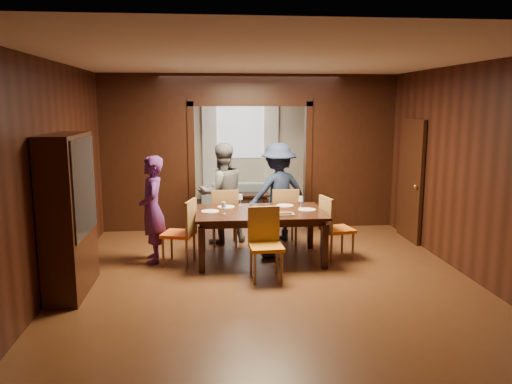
{
  "coord_description": "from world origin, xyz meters",
  "views": [
    {
      "loc": [
        -0.8,
        -7.73,
        2.36
      ],
      "look_at": [
        -0.09,
        -0.4,
        1.05
      ],
      "focal_mm": 35.0,
      "sensor_mm": 36.0,
      "label": 1
    }
  ],
  "objects": [
    {
      "name": "floor",
      "position": [
        0.0,
        0.0,
        0.0
      ],
      "size": [
        9.0,
        9.0,
        0.0
      ],
      "primitive_type": "plane",
      "color": "#572F18",
      "rests_on": "ground"
    },
    {
      "name": "ceiling",
      "position": [
        0.0,
        0.0,
        2.9
      ],
      "size": [
        5.5,
        9.0,
        0.02
      ],
      "primitive_type": "cube",
      "color": "silver",
      "rests_on": "room_walls"
    },
    {
      "name": "room_walls",
      "position": [
        0.0,
        1.89,
        1.51
      ],
      "size": [
        5.52,
        9.01,
        2.9
      ],
      "color": "black",
      "rests_on": "floor"
    },
    {
      "name": "person_purple",
      "position": [
        -1.64,
        -0.33,
        0.8
      ],
      "size": [
        0.46,
        0.63,
        1.6
      ],
      "primitive_type": "imported",
      "rotation": [
        0.0,
        0.0,
        -1.43
      ],
      "color": "#4D205E",
      "rests_on": "floor"
    },
    {
      "name": "person_grey",
      "position": [
        -0.57,
        0.63,
        0.85
      ],
      "size": [
        0.98,
        0.85,
        1.71
      ],
      "primitive_type": "imported",
      "rotation": [
        0.0,
        0.0,
        3.42
      ],
      "color": "#5B5B62",
      "rests_on": "floor"
    },
    {
      "name": "person_navy",
      "position": [
        0.41,
        0.68,
        0.85
      ],
      "size": [
        1.24,
        0.94,
        1.7
      ],
      "primitive_type": "imported",
      "rotation": [
        0.0,
        0.0,
        3.46
      ],
      "color": "#19233E",
      "rests_on": "floor"
    },
    {
      "name": "sofa",
      "position": [
        0.02,
        3.85,
        0.28
      ],
      "size": [
        1.97,
        0.83,
        0.57
      ],
      "primitive_type": "imported",
      "rotation": [
        0.0,
        0.0,
        3.11
      ],
      "color": "#97B5C6",
      "rests_on": "floor"
    },
    {
      "name": "serving_bowl",
      "position": [
        0.13,
        -0.34,
        0.8
      ],
      "size": [
        0.3,
        0.3,
        0.07
      ],
      "primitive_type": "imported",
      "color": "black",
      "rests_on": "dining_table"
    },
    {
      "name": "dining_table",
      "position": [
        -0.02,
        -0.41,
        0.38
      ],
      "size": [
        1.92,
        1.2,
        0.76
      ],
      "primitive_type": "cube",
      "color": "black",
      "rests_on": "floor"
    },
    {
      "name": "coffee_table",
      "position": [
        0.14,
        3.04,
        0.2
      ],
      "size": [
        0.8,
        0.5,
        0.4
      ],
      "primitive_type": "cube",
      "color": "black",
      "rests_on": "floor"
    },
    {
      "name": "chair_left",
      "position": [
        -1.25,
        -0.48,
        0.48
      ],
      "size": [
        0.54,
        0.54,
        0.97
      ],
      "primitive_type": null,
      "rotation": [
        0.0,
        0.0,
        -1.85
      ],
      "color": "#D74F14",
      "rests_on": "floor"
    },
    {
      "name": "chair_right",
      "position": [
        1.17,
        -0.45,
        0.48
      ],
      "size": [
        0.52,
        0.52,
        0.97
      ],
      "primitive_type": null,
      "rotation": [
        0.0,
        0.0,
        1.77
      ],
      "color": "#D56214",
      "rests_on": "floor"
    },
    {
      "name": "chair_far_l",
      "position": [
        -0.54,
        0.46,
        0.48
      ],
      "size": [
        0.46,
        0.46,
        0.97
      ],
      "primitive_type": null,
      "rotation": [
        0.0,
        0.0,
        3.18
      ],
      "color": "#EC4F16",
      "rests_on": "floor"
    },
    {
      "name": "chair_far_r",
      "position": [
        0.47,
        0.42,
        0.48
      ],
      "size": [
        0.44,
        0.44,
        0.97
      ],
      "primitive_type": null,
      "rotation": [
        0.0,
        0.0,
        3.14
      ],
      "color": "red",
      "rests_on": "floor"
    },
    {
      "name": "chair_near",
      "position": [
        -0.03,
        -1.29,
        0.48
      ],
      "size": [
        0.46,
        0.46,
        0.97
      ],
      "primitive_type": null,
      "rotation": [
        0.0,
        0.0,
        0.06
      ],
      "color": "#C97312",
      "rests_on": "floor"
    },
    {
      "name": "hutch",
      "position": [
        -2.53,
        -1.5,
        1.0
      ],
      "size": [
        0.4,
        1.2,
        2.0
      ],
      "primitive_type": "cube",
      "color": "black",
      "rests_on": "floor"
    },
    {
      "name": "door_right",
      "position": [
        2.7,
        0.5,
        1.05
      ],
      "size": [
        0.06,
        0.9,
        2.1
      ],
      "primitive_type": "cube",
      "color": "black",
      "rests_on": "floor"
    },
    {
      "name": "window_far",
      "position": [
        0.0,
        4.44,
        1.7
      ],
      "size": [
        1.2,
        0.03,
        1.3
      ],
      "primitive_type": "cube",
      "color": "silver",
      "rests_on": "back_wall"
    },
    {
      "name": "curtain_left",
      "position": [
        -0.75,
        4.4,
        1.25
      ],
      "size": [
        0.35,
        0.06,
        2.4
      ],
      "primitive_type": "cube",
      "color": "white",
      "rests_on": "back_wall"
    },
    {
      "name": "curtain_right",
      "position": [
        0.75,
        4.4,
        1.25
      ],
      "size": [
        0.35,
        0.06,
        2.4
      ],
      "primitive_type": "cube",
      "color": "white",
      "rests_on": "back_wall"
    },
    {
      "name": "plate_left",
      "position": [
        -0.78,
        -0.39,
        0.77
      ],
      "size": [
        0.27,
        0.27,
        0.01
      ],
      "primitive_type": "cylinder",
      "color": "white",
      "rests_on": "dining_table"
    },
    {
      "name": "plate_far_l",
      "position": [
        -0.53,
        -0.08,
        0.77
      ],
      "size": [
        0.27,
        0.27,
        0.01
      ],
      "primitive_type": "cylinder",
      "color": "white",
      "rests_on": "dining_table"
    },
    {
      "name": "plate_far_r",
      "position": [
        0.41,
        -0.07,
        0.77
      ],
      "size": [
        0.27,
        0.27,
        0.01
      ],
      "primitive_type": "cylinder",
      "color": "white",
      "rests_on": "dining_table"
    },
    {
      "name": "plate_right",
      "position": [
        0.69,
        -0.41,
        0.77
      ],
      "size": [
        0.27,
        0.27,
        0.01
      ],
      "primitive_type": "cylinder",
      "color": "silver",
      "rests_on": "dining_table"
    },
    {
      "name": "plate_near",
      "position": [
        -0.04,
        -0.75,
        0.77
      ],
      "size": [
        0.27,
        0.27,
        0.01
      ],
      "primitive_type": "cylinder",
      "color": "white",
      "rests_on": "dining_table"
    },
    {
      "name": "platter_a",
      "position": [
        -0.07,
        -0.55,
        0.78
      ],
      "size": [
        0.3,
        0.2,
        0.04
      ],
      "primitive_type": "cube",
      "color": "gray",
      "rests_on": "dining_table"
    },
    {
      "name": "platter_b",
      "position": [
        0.3,
        -0.7,
        0.78
      ],
      "size": [
        0.3,
        0.2,
        0.04
      ],
      "primitive_type": "cube",
      "color": "slate",
      "rests_on": "dining_table"
    },
    {
      "name": "wineglass_left",
      "position": [
        -0.58,
        -0.57,
        0.85
      ],
      "size": [
        0.08,
        0.08,
        0.18
      ],
      "primitive_type": null,
      "color": "white",
      "rests_on": "dining_table"
    },
    {
      "name": "wineglass_far",
      "position": [
        -0.29,
        0.03,
        0.85
      ],
      "size": [
        0.08,
        0.08,
        0.18
      ],
      "primitive_type": null,
      "color": "silver",
      "rests_on": "dining_table"
    },
    {
      "name": "wineglass_right",
      "position": [
        0.63,
        -0.23,
        0.85
      ],
      "size": [
        0.08,
        0.08,
        0.18
      ],
      "primitive_type": null,
      "color": "silver",
      "rests_on": "dining_table"
    },
    {
      "name": "tumbler",
      "position": [
        0.05,
        -0.75,
        0.83
      ],
      "size": [
        0.07,
        0.07,
        0.14
      ],
      "primitive_type": "cylinder",
      "color": "silver",
      "rests_on": "dining_table"
    },
    {
      "name": "condiment_jar",
      "position": [
        -0.17,
        -0.43,
        0.82
      ],
      "size": [
        0.08,
        0.08,
        0.11
      ],
      "primitive_type": null,
      "color": "#452610",
      "rests_on": "dining_table"
    }
  ]
}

